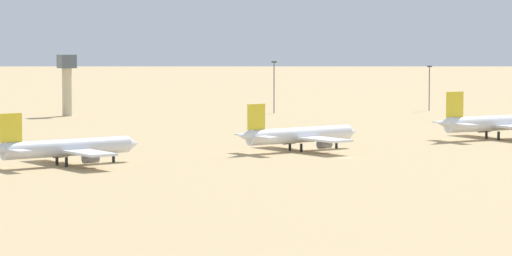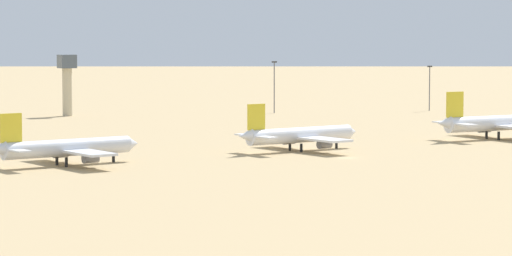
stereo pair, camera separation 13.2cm
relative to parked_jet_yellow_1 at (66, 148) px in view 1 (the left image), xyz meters
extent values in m
plane|color=tan|center=(59.42, -13.52, -3.69)|extent=(4000.00, 4000.00, 0.00)
pyramid|color=gray|center=(554.39, 1179.40, 29.35)|extent=(387.93, 330.54, 66.07)
cylinder|color=silver|center=(0.34, 0.05, 0.03)|extent=(28.55, 7.48, 3.54)
cone|color=silver|center=(15.59, 2.21, 0.03)|extent=(3.10, 3.70, 3.36)
cube|color=yellow|center=(-11.94, -1.69, 4.68)|extent=(4.62, 1.08, 5.76)
cube|color=silver|center=(-12.43, 1.81, 0.39)|extent=(3.65, 6.36, 0.32)
cube|color=silver|center=(-11.44, -5.20, 0.39)|extent=(3.65, 6.36, 0.32)
cube|color=silver|center=(1.21, 0.17, -0.50)|extent=(9.94, 28.90, 0.50)
cylinder|color=slate|center=(1.16, 6.87, -1.74)|extent=(3.43, 2.38, 1.95)
cylinder|color=slate|center=(3.02, -6.28, -1.74)|extent=(3.43, 2.38, 1.95)
cylinder|color=black|center=(11.00, 1.56, -2.71)|extent=(0.62, 0.62, 1.95)
cylinder|color=black|center=(-1.28, 1.97, -2.71)|extent=(0.62, 0.62, 1.95)
cylinder|color=black|center=(-0.68, -2.24, -2.71)|extent=(0.62, 0.62, 1.95)
cylinder|color=white|center=(57.99, 4.38, 0.06)|extent=(28.75, 7.43, 3.57)
cone|color=white|center=(73.36, 6.51, 0.06)|extent=(3.11, 3.72, 3.39)
cone|color=white|center=(42.62, 2.26, 0.59)|extent=(3.95, 3.49, 3.03)
cube|color=yellow|center=(45.62, 2.68, 4.74)|extent=(4.65, 1.08, 5.80)
cube|color=white|center=(45.14, 6.21, 0.42)|extent=(3.66, 6.40, 0.32)
cube|color=white|center=(46.11, -0.86, 0.42)|extent=(3.66, 6.40, 0.32)
cube|color=white|center=(58.87, 4.51, -0.48)|extent=(9.91, 29.09, 0.50)
cylinder|color=slate|center=(58.84, 11.25, -1.72)|extent=(3.45, 2.38, 1.96)
cylinder|color=slate|center=(60.67, -2.00, -1.72)|extent=(3.45, 2.38, 1.96)
cylinder|color=black|center=(68.73, 5.87, -2.70)|extent=(0.62, 0.62, 1.96)
cylinder|color=black|center=(56.37, 6.32, -2.70)|extent=(0.62, 0.62, 1.96)
cylinder|color=black|center=(56.96, 2.08, -2.70)|extent=(0.62, 0.62, 1.96)
cylinder|color=white|center=(118.68, 8.38, 0.45)|extent=(31.61, 4.65, 3.94)
cone|color=white|center=(101.54, 7.99, 1.04)|extent=(4.02, 3.44, 3.35)
cube|color=yellow|center=(104.89, 8.07, 5.63)|extent=(5.13, 0.61, 6.40)
cube|color=white|center=(104.80, 12.01, 0.85)|extent=(3.30, 6.77, 0.35)
cube|color=white|center=(104.98, 4.13, 0.85)|extent=(3.30, 6.77, 0.35)
cube|color=white|center=(119.66, 8.40, -0.14)|extent=(7.41, 31.67, 0.55)
cylinder|color=slate|center=(120.48, 15.81, -1.52)|extent=(3.60, 2.25, 2.17)
cylinder|color=black|center=(117.15, 10.71, -2.60)|extent=(0.69, 0.69, 2.17)
cylinder|color=black|center=(117.25, 5.98, -2.60)|extent=(0.69, 0.69, 2.17)
cylinder|color=#C6B793|center=(50.39, 143.93, 4.17)|extent=(3.20, 3.20, 15.72)
cube|color=#4C5660|center=(50.39, 143.93, 14.25)|extent=(5.20, 5.20, 4.43)
cylinder|color=#59595E|center=(117.34, 124.65, 4.90)|extent=(0.36, 0.36, 17.17)
cube|color=#333333|center=(117.34, 124.65, 13.74)|extent=(1.80, 0.50, 0.50)
cylinder|color=#59595E|center=(171.68, 110.40, 3.97)|extent=(0.36, 0.36, 15.31)
cube|color=#333333|center=(171.68, 110.40, 11.88)|extent=(1.80, 0.50, 0.50)
camera|label=1|loc=(-81.92, -237.11, 23.38)|focal=85.40mm
camera|label=2|loc=(-81.81, -237.18, 23.38)|focal=85.40mm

